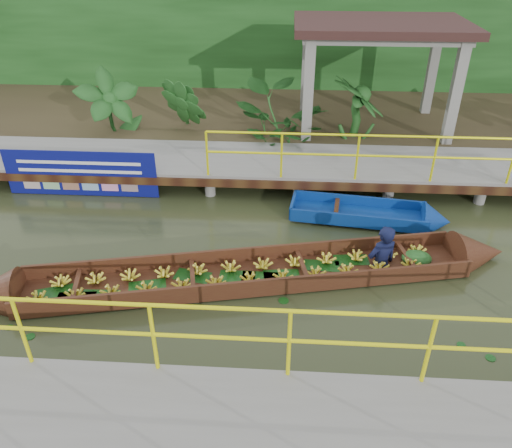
{
  "coord_description": "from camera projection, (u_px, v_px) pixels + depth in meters",
  "views": [
    {
      "loc": [
        0.69,
        -7.29,
        5.36
      ],
      "look_at": [
        0.19,
        0.5,
        0.6
      ],
      "focal_mm": 35.0,
      "sensor_mm": 36.0,
      "label": 1
    }
  ],
  "objects": [
    {
      "name": "ground",
      "position": [
        244.0,
        266.0,
        9.04
      ],
      "size": [
        80.0,
        80.0,
        0.0
      ],
      "primitive_type": "plane",
      "color": "#2D351A",
      "rests_on": "ground"
    },
    {
      "name": "land_strip",
      "position": [
        264.0,
        116.0,
        15.31
      ],
      "size": [
        30.0,
        8.0,
        0.45
      ],
      "primitive_type": "cube",
      "color": "#34271A",
      "rests_on": "ground"
    },
    {
      "name": "far_dock",
      "position": [
        257.0,
        164.0,
        11.71
      ],
      "size": [
        16.0,
        2.06,
        1.66
      ],
      "color": "slate",
      "rests_on": "ground"
    },
    {
      "name": "pavilion",
      "position": [
        380.0,
        36.0,
        12.78
      ],
      "size": [
        4.4,
        3.0,
        3.0
      ],
      "color": "slate",
      "rests_on": "ground"
    },
    {
      "name": "foliage_backdrop",
      "position": [
        269.0,
        39.0,
        16.52
      ],
      "size": [
        30.0,
        0.8,
        4.0
      ],
      "primitive_type": "cube",
      "color": "#163A12",
      "rests_on": "ground"
    },
    {
      "name": "vendor_boat",
      "position": [
        266.0,
        269.0,
        8.61
      ],
      "size": [
        9.46,
        2.87,
        1.99
      ],
      "rotation": [
        0.0,
        0.0,
        0.21
      ],
      "color": "#3C1810",
      "rests_on": "ground"
    },
    {
      "name": "moored_blue_boat",
      "position": [
        396.0,
        218.0,
        10.25
      ],
      "size": [
        3.31,
        1.24,
        0.77
      ],
      "rotation": [
        0.0,
        0.0,
        -0.13
      ],
      "color": "navy",
      "rests_on": "ground"
    },
    {
      "name": "blue_banner",
      "position": [
        81.0,
        173.0,
        11.07
      ],
      "size": [
        3.43,
        0.04,
        1.07
      ],
      "color": "navy",
      "rests_on": "ground"
    },
    {
      "name": "tropical_plants",
      "position": [
        348.0,
        106.0,
        12.76
      ],
      "size": [
        14.35,
        1.35,
        1.69
      ],
      "color": "#163A12",
      "rests_on": "ground"
    }
  ]
}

